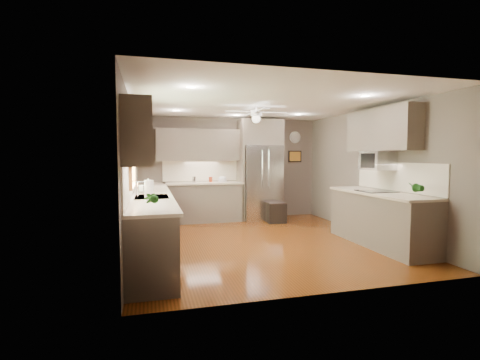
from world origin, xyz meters
name	(u,v)px	position (x,y,z in m)	size (l,w,h in m)	color
floor	(261,241)	(0.00, 0.00, 0.00)	(5.00, 5.00, 0.00)	#4D250A
ceiling	(261,103)	(0.00, 0.00, 2.50)	(5.00, 5.00, 0.00)	white
wall_back	(230,168)	(0.00, 2.50, 1.25)	(4.50, 4.50, 0.00)	brown
wall_front	(331,184)	(0.00, -2.50, 1.25)	(4.50, 4.50, 0.00)	brown
wall_left	(131,175)	(-2.25, 0.00, 1.25)	(5.00, 5.00, 0.00)	brown
wall_right	(369,172)	(2.25, 0.00, 1.25)	(5.00, 5.00, 0.00)	brown
canister_b	(194,179)	(-0.94, 2.19, 1.01)	(0.09, 0.09, 0.14)	silver
canister_d	(211,180)	(-0.54, 2.19, 1.00)	(0.09, 0.09, 0.13)	maroon
soap_bottle	(142,188)	(-2.07, -0.19, 1.05)	(0.10, 0.10, 0.21)	white
potted_plant_left	(151,198)	(-1.95, -1.97, 1.09)	(0.16, 0.11, 0.30)	#1E5819
potted_plant_right	(415,188)	(1.90, -1.62, 1.09)	(0.17, 0.13, 0.30)	#1E5819
bowl	(222,181)	(-0.25, 2.21, 0.97)	(0.21, 0.21, 0.05)	beige
left_run	(150,219)	(-1.95, 0.15, 0.48)	(0.65, 4.70, 1.45)	brown
back_run	(203,201)	(-0.72, 2.20, 0.48)	(1.85, 0.65, 1.45)	brown
uppers	(213,140)	(-0.74, 0.71, 1.87)	(4.50, 4.70, 0.95)	brown
window	(131,157)	(-2.22, -0.50, 1.55)	(0.05, 1.12, 0.92)	#BFF2B2
sink	(152,199)	(-1.93, -0.50, 0.91)	(0.50, 0.70, 0.32)	silver
refrigerator	(261,171)	(0.70, 2.16, 1.19)	(1.06, 0.75, 2.45)	silver
right_run	(380,218)	(1.93, -0.80, 0.48)	(0.70, 2.20, 1.45)	brown
microwave	(377,161)	(2.03, -0.55, 1.48)	(0.43, 0.55, 0.34)	silver
ceiling_fan	(256,115)	(0.00, 0.30, 2.33)	(1.18, 1.18, 0.32)	white
recessed_lights	(253,107)	(-0.04, 0.40, 2.49)	(2.84, 3.14, 0.01)	white
wall_clock	(295,137)	(1.75, 2.48, 2.05)	(0.30, 0.03, 0.30)	white
framed_print	(295,156)	(1.75, 2.48, 1.55)	(0.36, 0.03, 0.30)	black
stool	(276,212)	(0.90, 1.63, 0.24)	(0.45, 0.45, 0.49)	black
paper_towel	(149,190)	(-1.97, -0.95, 1.08)	(0.13, 0.13, 0.31)	white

